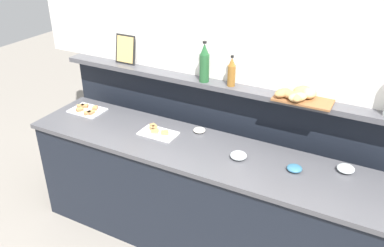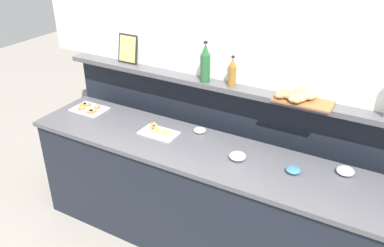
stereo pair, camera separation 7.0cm
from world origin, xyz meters
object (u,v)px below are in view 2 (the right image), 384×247
object	(u,v)px
glass_bowl_large	(345,171)
framed_picture	(128,49)
sandwich_platter_rear	(89,109)
glass_bowl_medium	(238,156)
sandwich_platter_side	(158,132)
condiment_bowl_cream	(293,170)
vinegar_bottle_amber	(232,73)
wine_bottle_green	(205,64)
condiment_bowl_red	(200,130)
bread_basket	(301,96)

from	to	relation	value
glass_bowl_large	framed_picture	xyz separation A→B (m)	(-1.91, 0.25, 0.46)
sandwich_platter_rear	glass_bowl_medium	bearing A→B (deg)	-3.45
sandwich_platter_side	condiment_bowl_cream	world-z (taller)	same
vinegar_bottle_amber	sandwich_platter_rear	bearing A→B (deg)	-165.73
glass_bowl_large	sandwich_platter_side	bearing A→B (deg)	-174.06
sandwich_platter_side	vinegar_bottle_amber	world-z (taller)	vinegar_bottle_amber
glass_bowl_large	sandwich_platter_rear	bearing A→B (deg)	-177.43
vinegar_bottle_amber	wine_bottle_green	bearing A→B (deg)	-175.71
wine_bottle_green	vinegar_bottle_amber	distance (m)	0.22
framed_picture	condiment_bowl_red	bearing A→B (deg)	-15.39
condiment_bowl_red	framed_picture	size ratio (longest dim) A/B	0.38
glass_bowl_medium	wine_bottle_green	distance (m)	0.76
glass_bowl_large	glass_bowl_medium	xyz separation A→B (m)	(-0.68, -0.18, 0.00)
condiment_bowl_red	framed_picture	bearing A→B (deg)	164.61
glass_bowl_medium	condiment_bowl_cream	xyz separation A→B (m)	(0.38, 0.03, -0.00)
condiment_bowl_cream	wine_bottle_green	xyz separation A→B (m)	(-0.84, 0.34, 0.48)
condiment_bowl_red	wine_bottle_green	xyz separation A→B (m)	(-0.05, 0.16, 0.48)
glass_bowl_large	wine_bottle_green	xyz separation A→B (m)	(-1.13, 0.19, 0.48)
glass_bowl_medium	condiment_bowl_red	size ratio (longest dim) A/B	1.23
glass_bowl_medium	wine_bottle_green	xyz separation A→B (m)	(-0.45, 0.37, 0.48)
framed_picture	wine_bottle_green	bearing A→B (deg)	-4.68
condiment_bowl_red	vinegar_bottle_amber	xyz separation A→B (m)	(0.17, 0.18, 0.44)
wine_bottle_green	bread_basket	xyz separation A→B (m)	(0.74, 0.01, -0.11)
glass_bowl_medium	glass_bowl_large	bearing A→B (deg)	14.86
glass_bowl_large	framed_picture	bearing A→B (deg)	172.41
sandwich_platter_rear	condiment_bowl_red	distance (m)	1.02
wine_bottle_green	bread_basket	size ratio (longest dim) A/B	0.78
bread_basket	vinegar_bottle_amber	bearing A→B (deg)	179.57
glass_bowl_large	bread_basket	xyz separation A→B (m)	(-0.40, 0.20, 0.37)
sandwich_platter_side	bread_basket	world-z (taller)	bread_basket
glass_bowl_large	glass_bowl_medium	world-z (taller)	same
framed_picture	glass_bowl_large	bearing A→B (deg)	-7.59
sandwich_platter_side	glass_bowl_medium	xyz separation A→B (m)	(0.68, -0.04, 0.01)
sandwich_platter_side	condiment_bowl_red	world-z (taller)	sandwich_platter_side
condiment_bowl_red	vinegar_bottle_amber	bearing A→B (deg)	46.38
vinegar_bottle_amber	bread_basket	xyz separation A→B (m)	(0.52, -0.00, -0.07)
bread_basket	framed_picture	world-z (taller)	framed_picture
vinegar_bottle_amber	bread_basket	distance (m)	0.52
vinegar_bottle_amber	framed_picture	size ratio (longest dim) A/B	0.96
glass_bowl_medium	condiment_bowl_cream	size ratio (longest dim) A/B	1.15
condiment_bowl_red	glass_bowl_medium	bearing A→B (deg)	-27.01
glass_bowl_large	vinegar_bottle_amber	size ratio (longest dim) A/B	0.48
condiment_bowl_cream	vinegar_bottle_amber	bearing A→B (deg)	150.27
glass_bowl_medium	wine_bottle_green	bearing A→B (deg)	140.73
sandwich_platter_side	framed_picture	size ratio (longest dim) A/B	1.17
vinegar_bottle_amber	condiment_bowl_cream	bearing A→B (deg)	-29.73
wine_bottle_green	bread_basket	bearing A→B (deg)	0.96
framed_picture	bread_basket	bearing A→B (deg)	-1.95
glass_bowl_large	bread_basket	bearing A→B (deg)	152.96
glass_bowl_medium	framed_picture	bearing A→B (deg)	160.56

